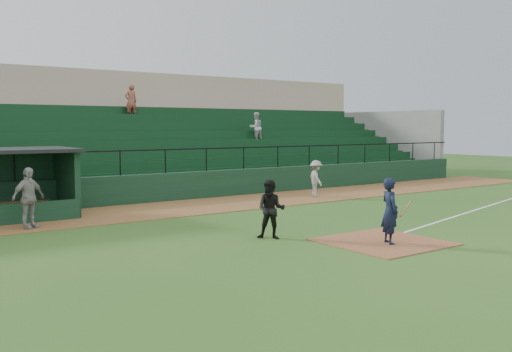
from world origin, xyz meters
TOP-DOWN VIEW (x-y plane):
  - ground at (0.00, 0.00)m, footprint 90.00×90.00m
  - warning_track at (0.00, 8.00)m, footprint 40.00×4.00m
  - home_plate_dirt at (0.00, -1.00)m, footprint 3.00×3.00m
  - foul_line at (8.00, 1.20)m, footprint 17.49×4.44m
  - stadium_structure at (-0.00, 16.46)m, footprint 38.00×13.08m
  - batter_at_plate at (-0.05, -1.27)m, footprint 1.11×0.77m
  - umpire at (-2.21, 1.17)m, footprint 1.02×1.02m
  - runner at (5.13, 7.55)m, footprint 0.93×1.20m
  - dugout_player_a at (-7.39, 6.72)m, footprint 1.20×0.87m

SIDE VIEW (x-z plane):
  - ground at x=0.00m, z-range 0.00..0.00m
  - foul_line at x=8.00m, z-range 0.00..0.01m
  - warning_track at x=0.00m, z-range 0.00..0.03m
  - home_plate_dirt at x=0.00m, z-range 0.00..0.03m
  - umpire at x=-2.21m, z-range 0.00..1.67m
  - runner at x=5.13m, z-range 0.03..1.66m
  - batter_at_plate at x=-0.05m, z-range 0.00..1.80m
  - dugout_player_a at x=-7.39m, z-range 0.03..1.92m
  - stadium_structure at x=0.00m, z-range -0.90..5.50m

